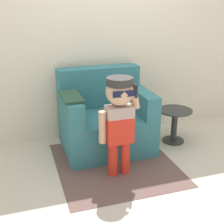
# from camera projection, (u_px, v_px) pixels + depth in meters

# --- Properties ---
(ground_plane) EXTENTS (10.00, 10.00, 0.00)m
(ground_plane) POSITION_uv_depth(u_px,v_px,m) (121.00, 150.00, 3.82)
(ground_plane) COLOR beige
(wall_back) EXTENTS (10.00, 0.05, 2.60)m
(wall_back) POSITION_uv_depth(u_px,v_px,m) (105.00, 36.00, 3.94)
(wall_back) COLOR beige
(wall_back) RESTS_ON ground_plane
(armchair) EXTENTS (1.05, 0.86, 0.95)m
(armchair) POSITION_uv_depth(u_px,v_px,m) (105.00, 119.00, 3.80)
(armchair) COLOR teal
(armchair) RESTS_ON ground_plane
(person_child) EXTENTS (0.43, 0.32, 1.05)m
(person_child) POSITION_uv_depth(u_px,v_px,m) (119.00, 112.00, 3.08)
(person_child) COLOR red
(person_child) RESTS_ON ground_plane
(side_table) EXTENTS (0.43, 0.43, 0.43)m
(side_table) POSITION_uv_depth(u_px,v_px,m) (174.00, 122.00, 3.97)
(side_table) COLOR #333333
(side_table) RESTS_ON ground_plane
(rug) EXTENTS (1.28, 1.39, 0.01)m
(rug) POSITION_uv_depth(u_px,v_px,m) (115.00, 164.00, 3.50)
(rug) COLOR brown
(rug) RESTS_ON ground_plane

